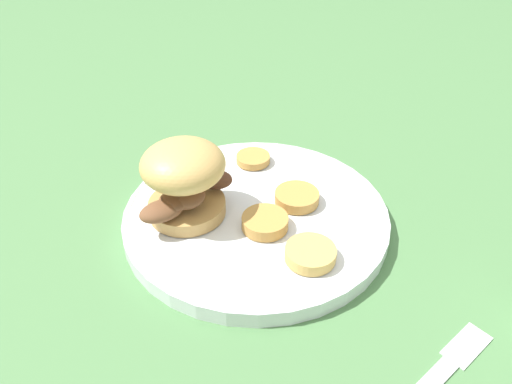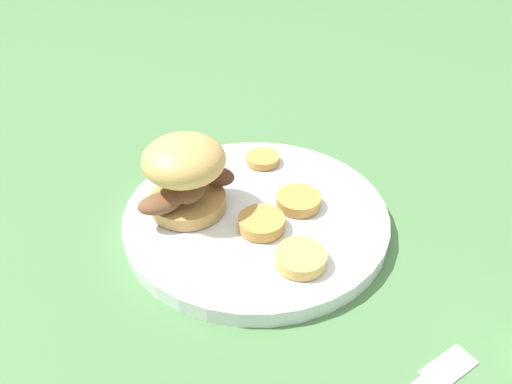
{
  "view_description": "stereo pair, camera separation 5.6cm",
  "coord_description": "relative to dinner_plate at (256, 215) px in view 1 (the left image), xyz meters",
  "views": [
    {
      "loc": [
        0.37,
        -0.26,
        0.38
      ],
      "look_at": [
        0.0,
        0.0,
        0.05
      ],
      "focal_mm": 35.0,
      "sensor_mm": 36.0,
      "label": 1
    },
    {
      "loc": [
        0.4,
        -0.21,
        0.38
      ],
      "look_at": [
        0.0,
        0.0,
        0.05
      ],
      "focal_mm": 35.0,
      "sensor_mm": 36.0,
      "label": 2
    }
  ],
  "objects": [
    {
      "name": "dinner_plate",
      "position": [
        0.0,
        0.0,
        0.0
      ],
      "size": [
        0.31,
        0.31,
        0.02
      ],
      "color": "white",
      "rests_on": "ground_plane"
    },
    {
      "name": "potato_round_0",
      "position": [
        0.03,
        -0.01,
        0.02
      ],
      "size": [
        0.05,
        0.05,
        0.01
      ],
      "primitive_type": "cylinder",
      "color": "#BC8942",
      "rests_on": "dinner_plate"
    },
    {
      "name": "potato_round_2",
      "position": [
        0.01,
        0.05,
        0.02
      ],
      "size": [
        0.05,
        0.05,
        0.01
      ],
      "primitive_type": "cylinder",
      "color": "#BC8942",
      "rests_on": "dinner_plate"
    },
    {
      "name": "potato_round_3",
      "position": [
        0.1,
        0.0,
        0.02
      ],
      "size": [
        0.05,
        0.05,
        0.01
      ],
      "primitive_type": "cylinder",
      "color": "tan",
      "rests_on": "dinner_plate"
    },
    {
      "name": "potato_round_1",
      "position": [
        -0.09,
        0.05,
        0.01
      ],
      "size": [
        0.04,
        0.04,
        0.01
      ],
      "primitive_type": "cylinder",
      "color": "#BC8942",
      "rests_on": "dinner_plate"
    },
    {
      "name": "ground_plane",
      "position": [
        0.0,
        0.0,
        -0.01
      ],
      "size": [
        4.0,
        4.0,
        0.0
      ],
      "primitive_type": "plane",
      "color": "#4C7A47"
    },
    {
      "name": "sandwich",
      "position": [
        -0.04,
        -0.07,
        0.06
      ],
      "size": [
        0.09,
        0.12,
        0.09
      ],
      "color": "tan",
      "rests_on": "dinner_plate"
    }
  ]
}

